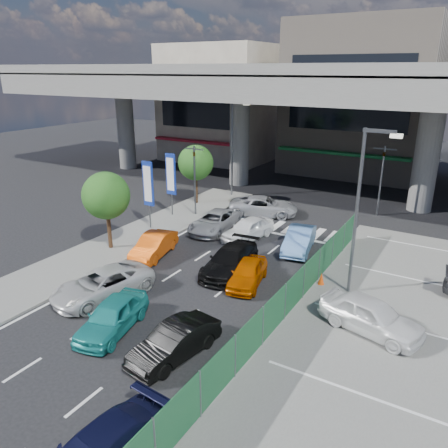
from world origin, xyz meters
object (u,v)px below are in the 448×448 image
Objects in this scene: signboard_far at (171,176)px; sedan_white_mid_left at (103,284)px; taxi_orange_right at (248,273)px; taxi_teal_mid at (112,316)px; tree_far at (196,163)px; signboard_near at (148,186)px; sedan_black_mid at (230,260)px; hatch_black_mid_right at (175,342)px; street_lamp_left at (234,141)px; tree_near at (106,196)px; traffic_light_left at (194,164)px; kei_truck_front_right at (299,240)px; crossing_wagon_silver at (263,206)px; taxi_orange_left at (154,246)px; sedan_white_front_mid at (248,229)px; traffic_light_right at (383,164)px; street_lamp_right at (362,200)px; wagon_silver_front_left at (214,222)px; parked_sedan_white at (371,315)px; traffic_cone at (321,279)px.

sedan_white_mid_left is at bearing -68.31° from signboard_far.
taxi_teal_mid is at bearing -126.14° from taxi_orange_right.
tree_far is 16.01m from sedan_white_mid_left.
sedan_black_mid is (8.05, -3.03, -2.37)m from signboard_near.
taxi_teal_mid is 1.02× the size of hatch_black_mid_right.
street_lamp_left reaches higher than tree_near.
traffic_light_left is at bearing 125.06° from taxi_orange_right.
street_lamp_left reaches higher than kei_truck_front_right.
street_lamp_left is 1.58× the size of crossing_wagon_silver.
sedan_white_mid_left is 1.23× the size of taxi_teal_mid.
tree_far is 1.21× the size of hatch_black_mid_right.
sedan_black_mid reaches higher than taxi_orange_left.
street_lamp_left is at bearing 93.29° from taxi_teal_mid.
sedan_white_front_mid is (-2.92, 5.57, 0.06)m from taxi_orange_right.
sedan_black_mid is (-4.65, -14.04, -3.25)m from traffic_light_right.
street_lamp_left is 1.91× the size of kei_truck_front_right.
street_lamp_right reaches higher than sedan_black_mid.
traffic_light_left is 1.28× the size of sedan_white_front_mid.
sedan_white_front_mid reaches higher than wagon_silver_front_left.
sedan_white_mid_left is 1.25× the size of hatch_black_mid_right.
hatch_black_mid_right is at bearing -97.32° from traffic_light_right.
parked_sedan_white is (11.97, -6.97, 0.15)m from wagon_silver_front_left.
taxi_orange_left is at bearing 147.49° from crossing_wagon_silver.
street_lamp_right is at bearing -15.16° from sedan_white_front_mid.
street_lamp_left is 2.01× the size of hatch_black_mid_right.
wagon_silver_front_left is at bearing 68.63° from taxi_orange_left.
parked_sedan_white is at bearing -44.06° from traffic_cone.
tree_near is 4.05m from taxi_orange_left.
tree_near is at bearing -127.07° from sedan_white_front_mid.
traffic_light_right is 1.30× the size of taxi_orange_left.
tree_far is at bearing 130.36° from hatch_black_mid_right.
hatch_black_mid_right is 0.98× the size of sedan_white_front_mid.
traffic_light_left is at bearing 154.74° from kei_truck_front_right.
traffic_light_left is 13.63m from traffic_light_right.
wagon_silver_front_left reaches higher than taxi_orange_right.
kei_truck_front_right is at bearing 29.91° from tree_near.
tree_near is at bearing -129.81° from traffic_light_right.
street_lamp_left is at bearing 135.68° from sedan_white_front_mid.
sedan_black_mid is at bearing -108.32° from traffic_light_right.
traffic_cone is at bearing 79.97° from hatch_black_mid_right.
crossing_wagon_silver reaches higher than taxi_orange_right.
traffic_light_left is 6.06m from street_lamp_left.
signboard_far is (-14.77, 4.99, -1.71)m from street_lamp_right.
traffic_cone is (6.20, -3.78, -0.31)m from sedan_white_front_mid.
traffic_light_right reaches higher than parked_sedan_white.
signboard_far is at bearing 94.90° from tree_near.
tree_far is 20.18m from hatch_black_mid_right.
taxi_orange_right is at bearing -51.48° from sedan_white_front_mid.
taxi_orange_left is at bearing -102.78° from wagon_silver_front_left.
sedan_white_mid_left is 7.15m from taxi_orange_right.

